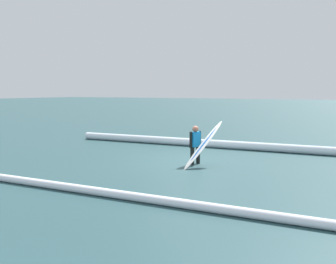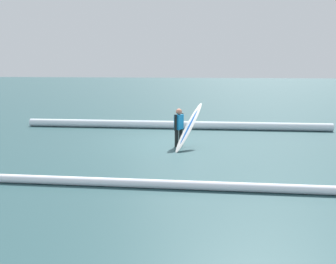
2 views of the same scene
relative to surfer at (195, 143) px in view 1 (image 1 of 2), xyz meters
The scene contains 5 objects.
ground_plane 1.02m from the surfer, 41.28° to the right, with size 196.51×196.51×0.00m, color #28494D.
surfer is the anchor object (origin of this frame).
surfboard 0.43m from the surfer, 155.78° to the left, with size 0.95×1.80×1.54m.
wave_crest_foreground 3.81m from the surfer, 78.80° to the right, with size 0.36×0.36×14.09m, color white.
wave_crest_midground 5.87m from the surfer, 54.80° to the left, with size 0.21×0.21×22.35m, color white.
Camera 1 is at (-5.41, 11.63, 2.59)m, focal length 37.33 mm.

